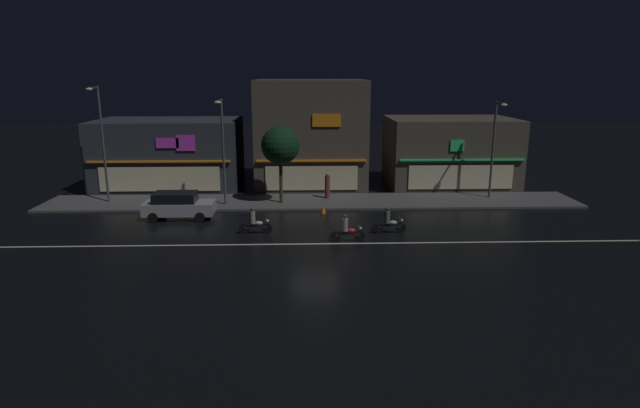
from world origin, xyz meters
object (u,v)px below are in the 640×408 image
(motorcycle_opposite_lane, at_px, (347,230))
(traffic_cone, at_px, (323,209))
(streetlamp_east, at_px, (495,142))
(parked_car_near_kerb, at_px, (178,205))
(pedestrian_on_sidewalk, at_px, (327,186))
(streetlamp_mid, at_px, (222,143))
(streetlamp_west, at_px, (101,136))
(motorcycle_following, at_px, (254,223))
(motorcycle_lead, at_px, (389,222))

(motorcycle_opposite_lane, xyz_separation_m, traffic_cone, (-1.03, 5.93, -0.36))
(streetlamp_east, relative_size, parked_car_near_kerb, 1.58)
(pedestrian_on_sidewalk, bearing_deg, streetlamp_mid, 10.45)
(streetlamp_west, height_order, streetlamp_east, streetlamp_west)
(pedestrian_on_sidewalk, bearing_deg, motorcycle_following, 56.92)
(motorcycle_opposite_lane, bearing_deg, streetlamp_west, 152.35)
(motorcycle_following, bearing_deg, motorcycle_opposite_lane, -17.67)
(streetlamp_mid, relative_size, motorcycle_opposite_lane, 3.73)
(motorcycle_opposite_lane, height_order, traffic_cone, motorcycle_opposite_lane)
(parked_car_near_kerb, bearing_deg, streetlamp_west, -33.80)
(motorcycle_lead, relative_size, traffic_cone, 3.45)
(motorcycle_following, bearing_deg, streetlamp_west, 146.06)
(streetlamp_mid, height_order, pedestrian_on_sidewalk, streetlamp_mid)
(streetlamp_mid, distance_m, motorcycle_lead, 12.48)
(motorcycle_following, relative_size, traffic_cone, 3.45)
(motorcycle_following, height_order, traffic_cone, motorcycle_following)
(parked_car_near_kerb, bearing_deg, motorcycle_lead, 164.51)
(streetlamp_west, height_order, parked_car_near_kerb, streetlamp_west)
(pedestrian_on_sidewalk, height_order, parked_car_near_kerb, pedestrian_on_sidewalk)
(pedestrian_on_sidewalk, xyz_separation_m, motorcycle_lead, (3.10, -8.08, -0.37))
(pedestrian_on_sidewalk, distance_m, traffic_cone, 3.70)
(streetlamp_east, bearing_deg, motorcycle_lead, -137.74)
(pedestrian_on_sidewalk, distance_m, motorcycle_lead, 8.66)
(motorcycle_opposite_lane, bearing_deg, pedestrian_on_sidewalk, 94.97)
(motorcycle_lead, bearing_deg, streetlamp_east, 45.23)
(streetlamp_west, distance_m, pedestrian_on_sidewalk, 15.71)
(streetlamp_east, xyz_separation_m, traffic_cone, (-12.11, -3.32, -3.90))
(parked_car_near_kerb, height_order, motorcycle_following, parked_car_near_kerb)
(pedestrian_on_sidewalk, relative_size, motorcycle_opposite_lane, 0.98)
(streetlamp_east, distance_m, traffic_cone, 13.14)
(traffic_cone, bearing_deg, pedestrian_on_sidewalk, 83.13)
(streetlamp_west, distance_m, motorcycle_opposite_lane, 18.58)
(parked_car_near_kerb, height_order, motorcycle_opposite_lane, parked_car_near_kerb)
(pedestrian_on_sidewalk, relative_size, motorcycle_lead, 0.98)
(streetlamp_mid, bearing_deg, streetlamp_east, 4.50)
(motorcycle_following, xyz_separation_m, traffic_cone, (4.05, 4.32, -0.36))
(streetlamp_mid, height_order, motorcycle_following, streetlamp_mid)
(motorcycle_following, bearing_deg, pedestrian_on_sidewalk, 60.31)
(streetlamp_west, bearing_deg, pedestrian_on_sidewalk, 2.75)
(motorcycle_following, relative_size, motorcycle_opposite_lane, 1.00)
(motorcycle_opposite_lane, bearing_deg, motorcycle_lead, 31.58)
(parked_car_near_kerb, bearing_deg, traffic_cone, -173.80)
(streetlamp_west, bearing_deg, streetlamp_east, 0.96)
(pedestrian_on_sidewalk, bearing_deg, parked_car_near_kerb, 22.24)
(streetlamp_east, height_order, motorcycle_following, streetlamp_east)
(streetlamp_east, xyz_separation_m, motorcycle_lead, (-8.58, -7.79, -3.54))
(motorcycle_following, xyz_separation_m, motorcycle_opposite_lane, (5.08, -1.60, 0.00))
(motorcycle_opposite_lane, distance_m, traffic_cone, 6.02)
(streetlamp_east, xyz_separation_m, pedestrian_on_sidewalk, (-11.67, 0.28, -3.17))
(streetlamp_west, bearing_deg, motorcycle_lead, -21.81)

